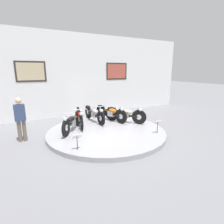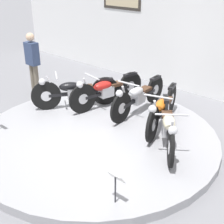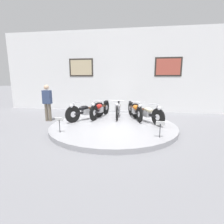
{
  "view_description": "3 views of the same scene",
  "coord_description": "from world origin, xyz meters",
  "px_view_note": "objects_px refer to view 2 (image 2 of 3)",
  "views": [
    {
      "loc": [
        -2.91,
        -6.08,
        2.52
      ],
      "look_at": [
        0.23,
        -0.04,
        0.89
      ],
      "focal_mm": 28.0,
      "sensor_mm": 36.0,
      "label": 1
    },
    {
      "loc": [
        3.82,
        -3.77,
        3.15
      ],
      "look_at": [
        0.29,
        0.12,
        0.67
      ],
      "focal_mm": 50.0,
      "sensor_mm": 36.0,
      "label": 2
    },
    {
      "loc": [
        0.95,
        -6.34,
        1.92
      ],
      "look_at": [
        -0.07,
        0.11,
        0.62
      ],
      "focal_mm": 28.0,
      "sensor_mm": 36.0,
      "label": 3
    }
  ],
  "objects_px": {
    "motorcycle_black": "(74,91)",
    "motorcycle_cream": "(168,125)",
    "motorcycle_silver": "(138,96)",
    "info_placard_front_centre": "(115,181)",
    "motorcycle_red": "(106,90)",
    "visitor_standing": "(33,60)",
    "motorcycle_orange": "(162,108)"
  },
  "relations": [
    {
      "from": "motorcycle_silver",
      "to": "visitor_standing",
      "type": "distance_m",
      "value": 3.12
    },
    {
      "from": "motorcycle_black",
      "to": "info_placard_front_centre",
      "type": "xyz_separation_m",
      "value": [
        2.83,
        -1.78,
        -0.03
      ]
    },
    {
      "from": "motorcycle_cream",
      "to": "visitor_standing",
      "type": "xyz_separation_m",
      "value": [
        -4.3,
        0.16,
        0.35
      ]
    },
    {
      "from": "motorcycle_black",
      "to": "motorcycle_orange",
      "type": "bearing_deg",
      "value": 14.95
    },
    {
      "from": "motorcycle_red",
      "to": "motorcycle_orange",
      "type": "height_order",
      "value": "motorcycle_red"
    },
    {
      "from": "motorcycle_red",
      "to": "visitor_standing",
      "type": "distance_m",
      "value": 2.33
    },
    {
      "from": "motorcycle_orange",
      "to": "motorcycle_cream",
      "type": "height_order",
      "value": "motorcycle_orange"
    },
    {
      "from": "motorcycle_silver",
      "to": "visitor_standing",
      "type": "bearing_deg",
      "value": -169.21
    },
    {
      "from": "motorcycle_red",
      "to": "motorcycle_cream",
      "type": "bearing_deg",
      "value": -14.93
    },
    {
      "from": "motorcycle_silver",
      "to": "motorcycle_red",
      "type": "bearing_deg",
      "value": -164.95
    },
    {
      "from": "motorcycle_black",
      "to": "motorcycle_silver",
      "type": "bearing_deg",
      "value": 30.71
    },
    {
      "from": "info_placard_front_centre",
      "to": "motorcycle_cream",
      "type": "bearing_deg",
      "value": 100.32
    },
    {
      "from": "motorcycle_red",
      "to": "motorcycle_orange",
      "type": "bearing_deg",
      "value": 0.04
    },
    {
      "from": "motorcycle_red",
      "to": "motorcycle_orange",
      "type": "relative_size",
      "value": 1.03
    },
    {
      "from": "motorcycle_orange",
      "to": "info_placard_front_centre",
      "type": "xyz_separation_m",
      "value": [
        0.81,
        -2.32,
        -0.03
      ]
    },
    {
      "from": "motorcycle_red",
      "to": "visitor_standing",
      "type": "xyz_separation_m",
      "value": [
        -2.28,
        -0.37,
        0.35
      ]
    },
    {
      "from": "motorcycle_black",
      "to": "motorcycle_cream",
      "type": "relative_size",
      "value": 1.03
    },
    {
      "from": "motorcycle_black",
      "to": "motorcycle_orange",
      "type": "height_order",
      "value": "motorcycle_orange"
    },
    {
      "from": "motorcycle_black",
      "to": "motorcycle_red",
      "type": "xyz_separation_m",
      "value": [
        0.49,
        0.54,
        0.0
      ]
    },
    {
      "from": "motorcycle_black",
      "to": "motorcycle_red",
      "type": "relative_size",
      "value": 0.84
    },
    {
      "from": "motorcycle_black",
      "to": "motorcycle_cream",
      "type": "height_order",
      "value": "motorcycle_black"
    },
    {
      "from": "motorcycle_silver",
      "to": "motorcycle_cream",
      "type": "xyz_separation_m",
      "value": [
        1.25,
        -0.74,
        0.0
      ]
    },
    {
      "from": "info_placard_front_centre",
      "to": "motorcycle_orange",
      "type": "bearing_deg",
      "value": 109.2
    },
    {
      "from": "motorcycle_black",
      "to": "motorcycle_cream",
      "type": "distance_m",
      "value": 2.5
    },
    {
      "from": "motorcycle_black",
      "to": "visitor_standing",
      "type": "relative_size",
      "value": 1.05
    },
    {
      "from": "motorcycle_red",
      "to": "motorcycle_silver",
      "type": "relative_size",
      "value": 0.99
    },
    {
      "from": "info_placard_front_centre",
      "to": "motorcycle_black",
      "type": "bearing_deg",
      "value": 147.82
    },
    {
      "from": "motorcycle_red",
      "to": "motorcycle_silver",
      "type": "distance_m",
      "value": 0.8
    },
    {
      "from": "motorcycle_orange",
      "to": "motorcycle_silver",
      "type": "bearing_deg",
      "value": 165.0
    },
    {
      "from": "motorcycle_black",
      "to": "motorcycle_silver",
      "type": "height_order",
      "value": "motorcycle_black"
    },
    {
      "from": "motorcycle_orange",
      "to": "motorcycle_black",
      "type": "bearing_deg",
      "value": -165.05
    },
    {
      "from": "motorcycle_black",
      "to": "motorcycle_cream",
      "type": "xyz_separation_m",
      "value": [
        2.5,
        0.0,
        -0.0
      ]
    }
  ]
}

